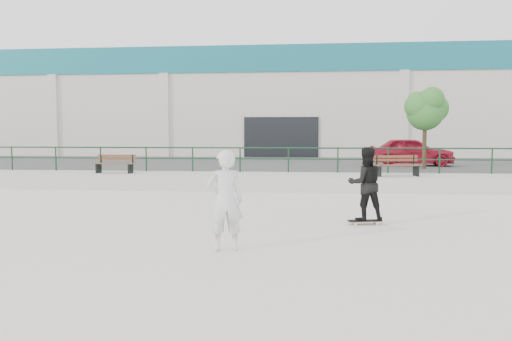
# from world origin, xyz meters

# --- Properties ---
(ground) EXTENTS (120.00, 120.00, 0.00)m
(ground) POSITION_xyz_m (0.00, 0.00, 0.00)
(ground) COLOR beige
(ground) RESTS_ON ground
(ledge) EXTENTS (30.00, 3.00, 0.50)m
(ledge) POSITION_xyz_m (0.00, 9.50, 0.25)
(ledge) COLOR #B7B3A7
(ledge) RESTS_ON ground
(parking_strip) EXTENTS (60.00, 14.00, 0.50)m
(parking_strip) POSITION_xyz_m (0.00, 18.00, 0.25)
(parking_strip) COLOR #3D3D3D
(parking_strip) RESTS_ON ground
(railing) EXTENTS (28.00, 0.06, 1.03)m
(railing) POSITION_xyz_m (-0.00, 10.80, 1.24)
(railing) COLOR #153B21
(railing) RESTS_ON ledge
(commercial_building) EXTENTS (44.20, 16.33, 8.00)m
(commercial_building) POSITION_xyz_m (-0.00, 31.99, 4.58)
(commercial_building) COLOR silver
(commercial_building) RESTS_ON ground
(bench_left) EXTENTS (1.65, 0.56, 0.75)m
(bench_left) POSITION_xyz_m (-5.94, 9.73, 0.87)
(bench_left) COLOR brown
(bench_left) RESTS_ON ledge
(bench_right) EXTENTS (1.78, 0.82, 0.79)m
(bench_right) POSITION_xyz_m (5.10, 9.38, 0.89)
(bench_right) COLOR brown
(bench_right) RESTS_ON ledge
(tree) EXTENTS (2.04, 1.81, 3.63)m
(tree) POSITION_xyz_m (7.02, 13.44, 3.22)
(tree) COLOR #423221
(tree) RESTS_ON parking_strip
(red_car) EXTENTS (4.23, 1.98, 1.40)m
(red_car) POSITION_xyz_m (6.89, 15.76, 1.20)
(red_car) COLOR maroon
(red_car) RESTS_ON parking_strip
(skateboard) EXTENTS (0.81, 0.38, 0.09)m
(skateboard) POSITION_xyz_m (3.10, 1.95, 0.07)
(skateboard) COLOR black
(skateboard) RESTS_ON ground
(standing_skater) EXTENTS (0.91, 0.76, 1.68)m
(standing_skater) POSITION_xyz_m (3.10, 1.95, 0.94)
(standing_skater) COLOR black
(standing_skater) RESTS_ON skateboard
(seated_skater) EXTENTS (0.75, 0.59, 1.80)m
(seated_skater) POSITION_xyz_m (0.32, -0.94, 0.90)
(seated_skater) COLOR silver
(seated_skater) RESTS_ON ground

